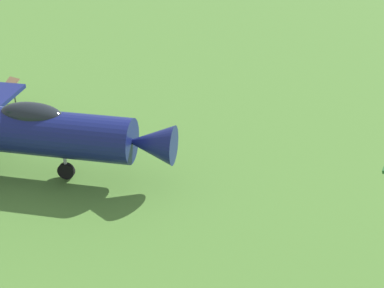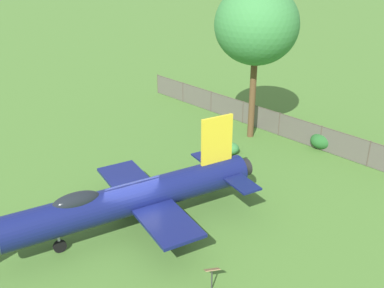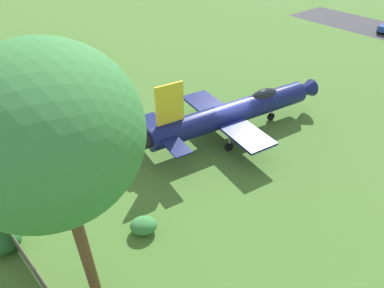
{
  "view_description": "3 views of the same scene",
  "coord_description": "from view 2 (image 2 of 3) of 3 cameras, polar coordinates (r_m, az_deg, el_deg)",
  "views": [
    {
      "loc": [
        -16.95,
        9.09,
        10.61
      ],
      "look_at": [
        -6.97,
        -4.09,
        1.5
      ],
      "focal_mm": 52.85,
      "sensor_mm": 36.0,
      "label": 1
    },
    {
      "loc": [
        1.56,
        -19.06,
        13.15
      ],
      "look_at": [
        3.11,
        4.42,
        2.5
      ],
      "focal_mm": 42.83,
      "sensor_mm": 36.0,
      "label": 2
    },
    {
      "loc": [
        4.38,
        19.31,
        13.24
      ],
      "look_at": [
        3.11,
        4.42,
        2.5
      ],
      "focal_mm": 31.31,
      "sensor_mm": 36.0,
      "label": 3
    }
  ],
  "objects": [
    {
      "name": "ground_plane",
      "position": [
        23.2,
        -7.08,
        -10.38
      ],
      "size": [
        200.0,
        200.0,
        0.0
      ],
      "primitive_type": "plane",
      "color": "#47722D"
    },
    {
      "name": "shrub_near_fence",
      "position": [
        32.27,
        16.02,
        0.45
      ],
      "size": [
        1.73,
        1.46,
        1.17
      ],
      "color": "#235B26",
      "rests_on": "ground_plane"
    },
    {
      "name": "perimeter_fence",
      "position": [
        31.85,
        15.73,
        0.83
      ],
      "size": [
        21.95,
        26.44,
        1.75
      ],
      "rotation": [
        0.0,
        0.0,
        8.55
      ],
      "color": "#4C4238",
      "rests_on": "ground_plane"
    },
    {
      "name": "display_jet",
      "position": [
        22.14,
        -8.18,
        -6.86
      ],
      "size": [
        13.4,
        8.77,
        5.02
      ],
      "rotation": [
        0.0,
        0.0,
        3.6
      ],
      "color": "#111951",
      "rests_on": "ground_plane"
    },
    {
      "name": "info_plaque",
      "position": [
        19.1,
        2.5,
        -15.74
      ],
      "size": [
        0.65,
        0.47,
        1.14
      ],
      "color": "#333333",
      "rests_on": "ground_plane"
    },
    {
      "name": "shade_tree",
      "position": [
        31.18,
        8.03,
        14.44
      ],
      "size": [
        5.55,
        6.04,
        10.57
      ],
      "color": "brown",
      "rests_on": "ground_plane"
    },
    {
      "name": "shrub_by_tree",
      "position": [
        30.34,
        4.64,
        -0.56
      ],
      "size": [
        1.33,
        1.07,
        0.82
      ],
      "color": "#387F3D",
      "rests_on": "ground_plane"
    }
  ]
}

